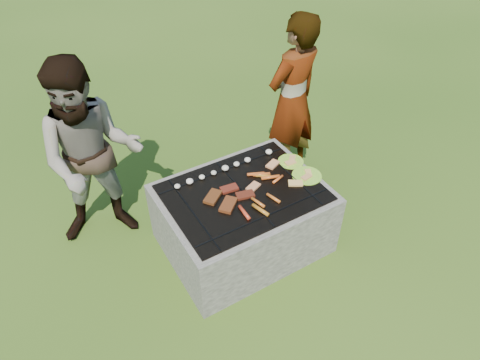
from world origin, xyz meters
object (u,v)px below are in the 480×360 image
object	(u,v)px
plate_near	(307,176)
bystander	(93,158)
fire_pit	(243,221)
cook	(292,101)
plate_far	(291,162)

from	to	relation	value
plate_near	bystander	bearing A→B (deg)	150.38
bystander	plate_near	bearing A→B (deg)	-11.98
fire_pit	cook	bearing A→B (deg)	34.51
fire_pit	cook	distance (m)	1.26
fire_pit	plate_near	xyz separation A→B (m)	(0.56, -0.10, 0.33)
plate_far	bystander	xyz separation A→B (m)	(-1.50, 0.63, 0.23)
cook	bystander	distance (m)	1.88
plate_far	bystander	distance (m)	1.64
fire_pit	plate_far	world-z (taller)	plate_far
bystander	cook	bearing A→B (deg)	14.27
plate_far	bystander	world-z (taller)	bystander
plate_far	cook	size ratio (longest dim) A/B	0.16
fire_pit	bystander	xyz separation A→B (m)	(-0.94, 0.75, 0.55)
cook	bystander	size ratio (longest dim) A/B	1.01
plate_far	plate_near	world-z (taller)	same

